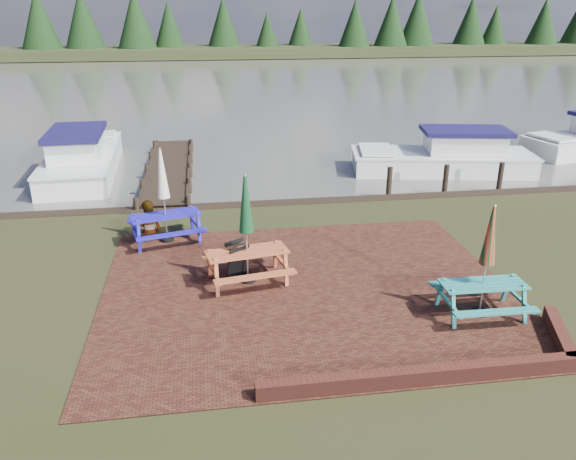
% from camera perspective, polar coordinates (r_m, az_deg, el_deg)
% --- Properties ---
extents(ground, '(120.00, 120.00, 0.00)m').
position_cam_1_polar(ground, '(11.76, 2.82, -8.32)').
color(ground, black).
rests_on(ground, ground).
extents(paving, '(9.00, 7.50, 0.02)m').
position_cam_1_polar(paving, '(12.61, 1.94, -6.04)').
color(paving, '#341610').
rests_on(paving, ground).
extents(brick_wall, '(6.21, 1.79, 0.30)m').
position_cam_1_polar(brick_wall, '(10.38, 17.56, -12.98)').
color(brick_wall, '#4C1E16').
rests_on(brick_wall, ground).
extents(water, '(120.00, 60.00, 0.02)m').
position_cam_1_polar(water, '(47.38, -6.12, 14.50)').
color(water, '#4A473F').
rests_on(water, ground).
extents(far_treeline, '(120.00, 10.00, 8.10)m').
position_cam_1_polar(far_treeline, '(76.04, -7.36, 19.63)').
color(far_treeline, black).
rests_on(far_treeline, ground).
extents(picnic_table_teal, '(1.74, 1.55, 2.36)m').
position_cam_1_polar(picnic_table_teal, '(11.93, 19.31, -4.66)').
color(picnic_table_teal, teal).
rests_on(picnic_table_teal, ground).
extents(picnic_table_red, '(2.09, 1.92, 2.54)m').
position_cam_1_polar(picnic_table_red, '(12.61, -4.19, -1.65)').
color(picnic_table_red, '#AD502C').
rests_on(picnic_table_red, ground).
extents(picnic_table_blue, '(2.18, 2.04, 2.54)m').
position_cam_1_polar(picnic_table_blue, '(15.16, -12.39, 1.98)').
color(picnic_table_blue, '#1E15A4').
rests_on(picnic_table_blue, ground).
extents(chalkboard, '(0.56, 0.76, 0.86)m').
position_cam_1_polar(chalkboard, '(13.00, -5.16, -3.09)').
color(chalkboard, black).
rests_on(chalkboard, ground).
extents(jetty, '(1.76, 9.08, 1.00)m').
position_cam_1_polar(jetty, '(22.06, -11.98, 6.11)').
color(jetty, black).
rests_on(jetty, ground).
extents(boat_jetty, '(2.83, 7.26, 2.07)m').
position_cam_1_polar(boat_jetty, '(23.12, -20.19, 6.74)').
color(boat_jetty, silver).
rests_on(boat_jetty, ground).
extents(boat_near, '(7.26, 3.64, 1.88)m').
position_cam_1_polar(boat_near, '(22.98, 15.74, 7.03)').
color(boat_near, silver).
rests_on(boat_near, ground).
extents(person, '(0.69, 0.45, 1.89)m').
position_cam_1_polar(person, '(15.85, -14.18, 2.89)').
color(person, gray).
rests_on(person, ground).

